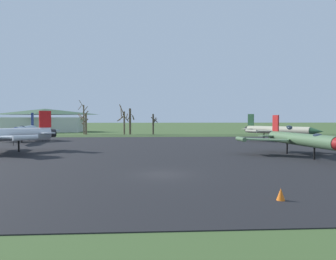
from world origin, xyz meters
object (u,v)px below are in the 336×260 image
info_placard_front_right (319,141)px  jet_fighter_rear_left (25,130)px  visitor_building (45,121)px  traffic_cone (281,195)px  jet_fighter_front_right (279,130)px  jet_fighter_front_left (300,139)px  info_placard_rear_left (13,142)px

info_placard_front_right → jet_fighter_rear_left: 54.24m
visitor_building → traffic_cone: 98.93m
jet_fighter_front_right → jet_fighter_rear_left: 49.49m
jet_fighter_front_left → traffic_cone: size_ratio=20.83×
jet_fighter_rear_left → info_placard_rear_left: (1.29, -7.80, -1.68)m
jet_fighter_front_left → visitor_building: (-53.59, 70.62, 1.71)m
jet_fighter_front_right → info_placard_rear_left: size_ratio=13.84×
info_placard_rear_left → visitor_building: bearing=104.0°
info_placard_rear_left → traffic_cone: size_ratio=1.45×
jet_fighter_front_left → visitor_building: 88.67m
info_placard_front_right → visitor_building: visitor_building is taller
jet_fighter_front_left → jet_fighter_front_right: size_ratio=1.04×
jet_fighter_front_right → jet_fighter_rear_left: jet_fighter_rear_left is taller
info_placard_front_right → info_placard_rear_left: info_placard_rear_left is taller
jet_fighter_front_left → info_placard_front_right: bearing=54.8°
jet_fighter_front_left → visitor_building: visitor_building is taller
jet_fighter_front_left → info_placard_front_right: size_ratio=16.07×
info_placard_front_right → jet_fighter_rear_left: (-53.77, 6.91, 1.73)m
jet_fighter_front_right → visitor_building: size_ratio=0.54×
jet_fighter_front_right → jet_fighter_rear_left: size_ratio=0.85×
jet_fighter_front_right → info_placard_front_right: jet_fighter_front_right is taller
jet_fighter_rear_left → info_placard_rear_left: bearing=-80.6°
info_placard_front_right → info_placard_rear_left: bearing=-179.0°
visitor_building → traffic_cone: bearing=-64.1°
jet_fighter_front_left → jet_fighter_rear_left: bearing=149.5°
jet_fighter_rear_left → info_placard_front_right: bearing=-7.3°
jet_fighter_rear_left → visitor_building: visitor_building is taller
jet_fighter_front_left → jet_fighter_front_right: 25.82m
jet_fighter_front_right → traffic_cone: jet_fighter_front_right is taller
jet_fighter_rear_left → jet_fighter_front_left: bearing=-30.5°
jet_fighter_front_left → jet_fighter_rear_left: size_ratio=0.88×
info_placard_front_right → traffic_cone: (-22.76, -35.81, -0.23)m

